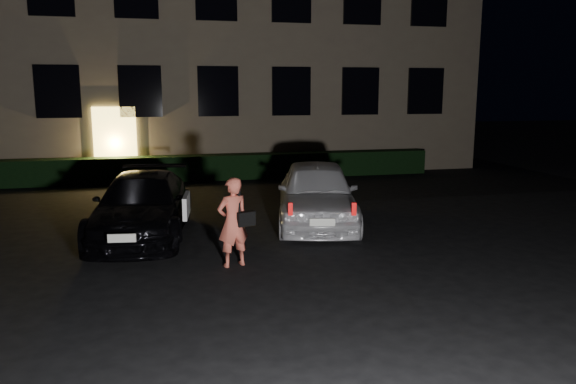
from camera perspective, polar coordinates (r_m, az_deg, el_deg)
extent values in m
plane|color=black|center=(9.52, 0.48, -8.46)|extent=(80.00, 80.00, 0.00)
cube|color=#726251|center=(24.03, -8.36, 17.29)|extent=(20.00, 8.00, 12.00)
cube|color=#E6C151|center=(19.83, -17.13, 4.66)|extent=(1.40, 0.10, 2.50)
cube|color=black|center=(19.93, -22.35, 9.42)|extent=(1.40, 0.10, 1.70)
cube|color=black|center=(19.70, -14.76, 9.85)|extent=(1.40, 0.10, 1.70)
cube|color=black|center=(19.81, -7.11, 10.11)|extent=(1.40, 0.10, 1.70)
cube|color=black|center=(20.26, 0.34, 10.19)|extent=(1.40, 0.10, 1.70)
cube|color=black|center=(21.01, 7.36, 10.11)|extent=(1.40, 0.10, 1.70)
cube|color=black|center=(22.06, 13.80, 9.91)|extent=(1.40, 0.10, 1.70)
cube|color=black|center=(21.24, 7.57, 18.77)|extent=(1.40, 0.10, 1.70)
cube|color=black|center=(22.28, 14.17, 18.17)|extent=(1.40, 0.10, 1.70)
cube|color=black|center=(19.55, -6.80, 2.54)|extent=(15.00, 0.70, 0.85)
imported|color=black|center=(12.26, -14.55, -1.35)|extent=(2.40, 4.70, 1.31)
cube|color=white|center=(11.31, -10.28, -1.35)|extent=(0.20, 0.94, 0.44)
cube|color=silver|center=(10.04, -16.52, -4.51)|extent=(0.48, 0.10, 0.15)
imported|color=silver|center=(12.86, 2.93, -0.10)|extent=(2.67, 4.60, 1.47)
cube|color=red|center=(10.81, 0.25, -1.75)|extent=(0.10, 0.07, 0.25)
cube|color=red|center=(10.89, 6.73, -1.73)|extent=(0.10, 0.07, 0.25)
cube|color=silver|center=(10.83, 3.50, -3.07)|extent=(0.49, 0.15, 0.14)
imported|color=#D55D49|center=(9.85, -5.63, -3.06)|extent=(0.67, 0.54, 1.59)
cube|color=black|center=(9.83, -4.32, -2.73)|extent=(0.35, 0.24, 0.25)
cube|color=black|center=(9.74, -5.01, -0.70)|extent=(0.05, 0.06, 0.49)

